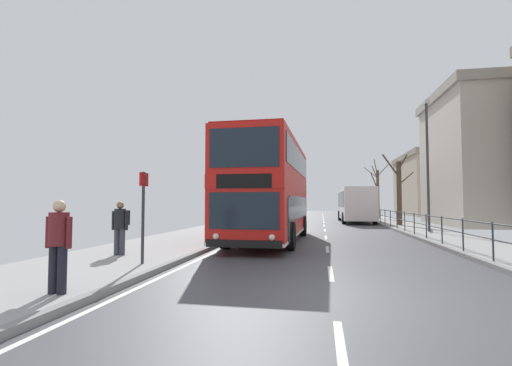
# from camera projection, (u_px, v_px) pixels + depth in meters

# --- Properties ---
(ground) EXTENTS (15.80, 140.00, 0.20)m
(ground) POSITION_uv_depth(u_px,v_px,m) (294.00, 297.00, 6.78)
(ground) COLOR #45454A
(double_decker_bus_main) EXTENTS (3.00, 10.33, 4.44)m
(double_decker_bus_main) POSITION_uv_depth(u_px,v_px,m) (270.00, 190.00, 16.74)
(double_decker_bus_main) COLOR red
(double_decker_bus_main) RESTS_ON ground
(background_bus_far_lane) EXTENTS (2.74, 9.96, 2.98)m
(background_bus_far_lane) POSITION_uv_depth(u_px,v_px,m) (355.00, 204.00, 32.96)
(background_bus_far_lane) COLOR white
(background_bus_far_lane) RESTS_ON ground
(pedestrian_railing_far_kerb) EXTENTS (0.05, 26.38, 1.08)m
(pedestrian_railing_far_kerb) POSITION_uv_depth(u_px,v_px,m) (426.00, 222.00, 16.71)
(pedestrian_railing_far_kerb) COLOR #2D3338
(pedestrian_railing_far_kerb) RESTS_ON ground
(pedestrian_with_backpack) EXTENTS (0.54, 0.53, 1.64)m
(pedestrian_with_backpack) POSITION_uv_depth(u_px,v_px,m) (121.00, 224.00, 11.45)
(pedestrian_with_backpack) COLOR #383842
(pedestrian_with_backpack) RESTS_ON ground
(pedestrian_companion) EXTENTS (0.55, 0.36, 1.66)m
(pedestrian_companion) POSITION_uv_depth(u_px,v_px,m) (58.00, 241.00, 6.61)
(pedestrian_companion) COLOR black
(pedestrian_companion) RESTS_ON ground
(bus_stop_sign_near) EXTENTS (0.08, 0.44, 2.43)m
(bus_stop_sign_near) POSITION_uv_depth(u_px,v_px,m) (143.00, 206.00, 9.87)
(bus_stop_sign_near) COLOR #2D2D33
(bus_stop_sign_near) RESTS_ON ground
(street_lamp_far_side) EXTENTS (0.28, 0.60, 7.37)m
(street_lamp_far_side) POSITION_uv_depth(u_px,v_px,m) (427.00, 155.00, 20.82)
(street_lamp_far_side) COLOR #38383D
(street_lamp_far_side) RESTS_ON ground
(bare_tree_far_00) EXTENTS (2.28, 2.42, 6.17)m
(bare_tree_far_00) POSITION_uv_depth(u_px,v_px,m) (377.00, 191.00, 37.78)
(bare_tree_far_00) COLOR #4C3D2D
(bare_tree_far_00) RESTS_ON ground
(bare_tree_far_01) EXTENTS (2.41, 1.99, 5.02)m
(bare_tree_far_01) POSITION_uv_depth(u_px,v_px,m) (399.00, 191.00, 26.57)
(bare_tree_far_01) COLOR #4C3D2D
(bare_tree_far_01) RESTS_ON ground
(background_building_00) EXTENTS (9.01, 15.35, 8.34)m
(background_building_00) POSITION_uv_depth(u_px,v_px,m) (437.00, 184.00, 50.47)
(background_building_00) COLOR gray
(background_building_00) RESTS_ON ground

